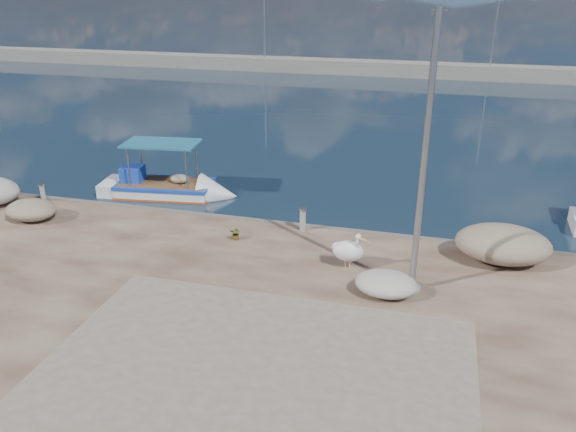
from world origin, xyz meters
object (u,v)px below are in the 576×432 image
(lamp_post, at_px, (423,170))
(bollard_near, at_px, (303,218))
(boat_left, at_px, (164,190))
(pelican, at_px, (349,250))

(lamp_post, bearing_deg, bollard_near, 141.77)
(boat_left, xyz_separation_m, bollard_near, (6.47, -3.00, 0.72))
(boat_left, distance_m, bollard_near, 7.16)
(pelican, bearing_deg, bollard_near, 154.64)
(boat_left, bearing_deg, bollard_near, -32.33)
(pelican, height_order, lamp_post, lamp_post)
(boat_left, relative_size, pelican, 4.64)
(lamp_post, height_order, bollard_near, lamp_post)
(boat_left, height_order, lamp_post, lamp_post)
(lamp_post, bearing_deg, boat_left, 149.86)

